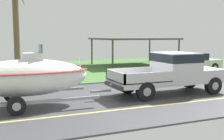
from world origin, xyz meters
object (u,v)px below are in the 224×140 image
Objects in this scene: carport_awning at (134,39)px; boat_on_trailer at (27,77)px; palm_tree_near_left at (16,4)px; pickup_truck_towing at (175,71)px; parked_sedan_near at (190,63)px.

boat_on_trailer is at bearing -131.82° from carport_awning.
palm_tree_near_left reaches higher than carport_awning.
parked_sedan_near is (5.89, 6.44, -0.38)m from pickup_truck_towing.
pickup_truck_towing is 10.97m from palm_tree_near_left.
palm_tree_near_left reaches higher than pickup_truck_towing.
boat_on_trailer is 0.91× the size of carport_awning.
boat_on_trailer is 0.94× the size of palm_tree_near_left.
palm_tree_near_left is (-10.23, -3.65, 2.29)m from carport_awning.
carport_awning is (3.97, 11.90, 1.30)m from pickup_truck_towing.
boat_on_trailer is 16.02m from carport_awning.
palm_tree_near_left is at bearing 127.16° from pickup_truck_towing.
parked_sedan_near is (12.57, 6.44, -0.47)m from boat_on_trailer.
pickup_truck_towing is 12.61m from carport_awning.
parked_sedan_near is at bearing -8.52° from palm_tree_near_left.
parked_sedan_near is at bearing -70.63° from carport_awning.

